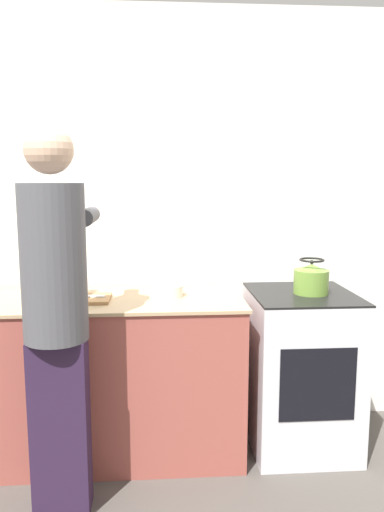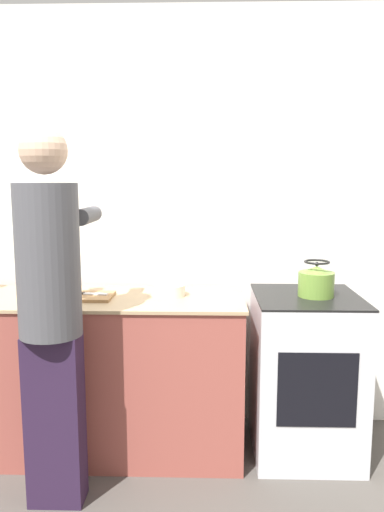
{
  "view_description": "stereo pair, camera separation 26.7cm",
  "coord_description": "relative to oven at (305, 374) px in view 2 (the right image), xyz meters",
  "views": [
    {
      "loc": [
        0.08,
        -2.43,
        1.57
      ],
      "look_at": [
        0.27,
        0.21,
        1.16
      ],
      "focal_mm": 35.0,
      "sensor_mm": 36.0,
      "label": 1
    },
    {
      "loc": [
        0.35,
        -2.44,
        1.57
      ],
      "look_at": [
        0.27,
        0.21,
        1.16
      ],
      "focal_mm": 35.0,
      "sensor_mm": 36.0,
      "label": 2
    }
  ],
  "objects": [
    {
      "name": "wall_back",
      "position": [
        -0.92,
        0.39,
        0.84
      ],
      "size": [
        8.0,
        0.05,
        2.6
      ],
      "color": "white",
      "rests_on": "ground_plane"
    },
    {
      "name": "kettle",
      "position": [
        0.04,
        -0.01,
        0.55
      ],
      "size": [
        0.2,
        0.2,
        0.2
      ],
      "color": "olive",
      "rests_on": "oven"
    },
    {
      "name": "person",
      "position": [
        -1.3,
        -0.51,
        0.54
      ],
      "size": [
        0.33,
        0.57,
        1.81
      ],
      "color": "#2B1B35",
      "rests_on": "ground_plane"
    },
    {
      "name": "bowl_prep",
      "position": [
        -0.78,
        0.02,
        0.48
      ],
      "size": [
        0.18,
        0.18,
        0.07
      ],
      "color": "silver",
      "rests_on": "counter"
    },
    {
      "name": "ground_plane",
      "position": [
        -0.92,
        -0.32,
        -0.46
      ],
      "size": [
        12.0,
        12.0,
        0.0
      ],
      "primitive_type": "plane",
      "color": "#4C4742"
    },
    {
      "name": "counter",
      "position": [
        -1.25,
        -0.02,
        -0.0
      ],
      "size": [
        1.79,
        0.61,
        0.91
      ],
      "color": "#9E4C42",
      "rests_on": "ground_plane"
    },
    {
      "name": "oven",
      "position": [
        0.0,
        0.0,
        0.0
      ],
      "size": [
        0.59,
        0.64,
        0.92
      ],
      "color": "silver",
      "rests_on": "ground_plane"
    },
    {
      "name": "cutting_board",
      "position": [
        -1.24,
        -0.05,
        0.46
      ],
      "size": [
        0.29,
        0.23,
        0.02
      ],
      "color": "#A87A4C",
      "rests_on": "counter"
    },
    {
      "name": "knife",
      "position": [
        -1.24,
        -0.03,
        0.47
      ],
      "size": [
        0.22,
        0.06,
        0.01
      ],
      "rotation": [
        0.0,
        0.0,
        -0.12
      ],
      "color": "silver",
      "rests_on": "cutting_board"
    }
  ]
}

